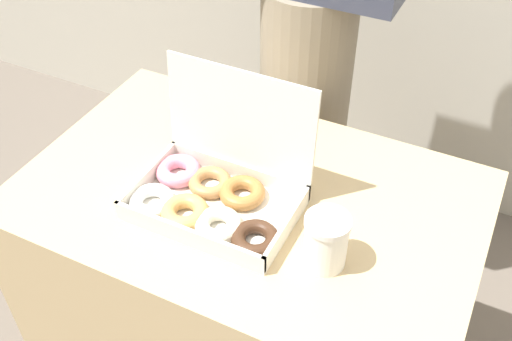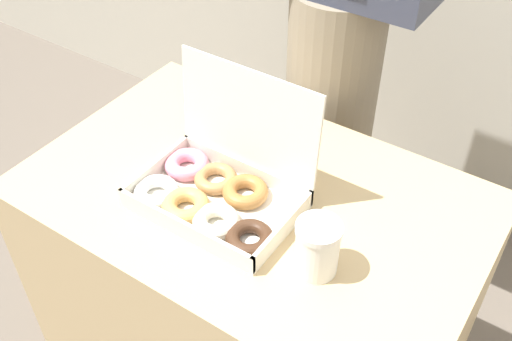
# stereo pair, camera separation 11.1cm
# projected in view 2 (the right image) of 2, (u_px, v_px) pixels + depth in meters

# --- Properties ---
(table) EXTENTS (0.96, 0.61, 0.73)m
(table) POSITION_uv_depth(u_px,v_px,m) (253.00, 299.00, 1.49)
(table) COLOR tan
(table) RESTS_ON ground_plane
(donut_box) EXTENTS (0.35, 0.24, 0.26)m
(donut_box) POSITION_uv_depth(u_px,v_px,m) (215.00, 187.00, 1.20)
(donut_box) COLOR white
(donut_box) RESTS_ON table
(coffee_cup) EXTENTS (0.08, 0.08, 0.11)m
(coffee_cup) POSITION_uv_depth(u_px,v_px,m) (317.00, 248.00, 1.06)
(coffee_cup) COLOR white
(coffee_cup) RESTS_ON table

